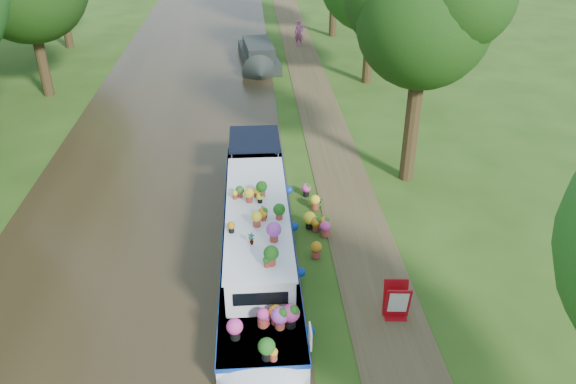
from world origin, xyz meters
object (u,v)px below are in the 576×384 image
(plant_boat, at_px, (258,239))
(second_boat, at_px, (259,55))
(pedestrian_pink, at_px, (299,33))
(sandwich_board, at_px, (396,302))

(plant_boat, xyz_separation_m, second_boat, (0.50, 21.22, -0.28))
(plant_boat, distance_m, pedestrian_pink, 25.53)
(pedestrian_pink, bearing_deg, sandwich_board, -68.70)
(sandwich_board, height_order, pedestrian_pink, pedestrian_pink)
(sandwich_board, distance_m, pedestrian_pink, 28.15)
(second_boat, bearing_deg, sandwich_board, -88.27)
(sandwich_board, bearing_deg, plant_boat, 147.36)
(plant_boat, relative_size, pedestrian_pink, 7.45)
(plant_boat, height_order, sandwich_board, plant_boat)
(plant_boat, bearing_deg, second_boat, 88.65)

